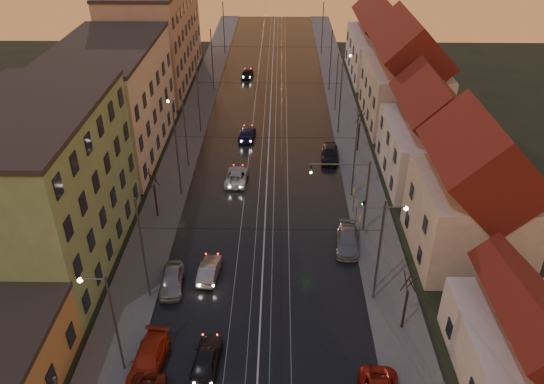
{
  "coord_description": "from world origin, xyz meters",
  "views": [
    {
      "loc": [
        1.31,
        -21.57,
        28.27
      ],
      "look_at": [
        0.66,
        19.35,
        3.27
      ],
      "focal_mm": 35.0,
      "sensor_mm": 36.0,
      "label": 1
    }
  ],
  "objects_px": {
    "driving_car_0": "(206,358)",
    "driving_car_4": "(247,73)",
    "street_lamp_0": "(108,316)",
    "street_lamp_3": "(339,77)",
    "traffic_light_mast": "(356,188)",
    "driving_car_3": "(247,133)",
    "parked_left_2": "(149,359)",
    "street_lamp_1": "(384,240)",
    "driving_car_2": "(237,176)",
    "parked_right_2": "(330,153)",
    "parked_right_1": "(348,240)",
    "street_lamp_2": "(182,126)",
    "parked_left_3": "(172,280)",
    "driving_car_1": "(209,270)"
  },
  "relations": [
    {
      "from": "street_lamp_1",
      "to": "parked_right_1",
      "type": "distance_m",
      "value": 7.22
    },
    {
      "from": "street_lamp_3",
      "to": "driving_car_2",
      "type": "bearing_deg",
      "value": -122.64
    },
    {
      "from": "street_lamp_3",
      "to": "driving_car_3",
      "type": "relative_size",
      "value": 1.76
    },
    {
      "from": "driving_car_3",
      "to": "driving_car_4",
      "type": "relative_size",
      "value": 1.13
    },
    {
      "from": "driving_car_0",
      "to": "driving_car_4",
      "type": "bearing_deg",
      "value": -84.75
    },
    {
      "from": "driving_car_0",
      "to": "driving_car_4",
      "type": "xyz_separation_m",
      "value": [
        -0.53,
        57.31,
        -0.02
      ]
    },
    {
      "from": "street_lamp_2",
      "to": "driving_car_2",
      "type": "distance_m",
      "value": 7.94
    },
    {
      "from": "driving_car_4",
      "to": "parked_right_1",
      "type": "bearing_deg",
      "value": 109.39
    },
    {
      "from": "driving_car_2",
      "to": "parked_left_2",
      "type": "xyz_separation_m",
      "value": [
        -4.02,
        -24.51,
        0.04
      ]
    },
    {
      "from": "traffic_light_mast",
      "to": "parked_right_2",
      "type": "distance_m",
      "value": 14.44
    },
    {
      "from": "street_lamp_1",
      "to": "driving_car_2",
      "type": "height_order",
      "value": "street_lamp_1"
    },
    {
      "from": "street_lamp_3",
      "to": "driving_car_0",
      "type": "height_order",
      "value": "street_lamp_3"
    },
    {
      "from": "street_lamp_2",
      "to": "street_lamp_0",
      "type": "bearing_deg",
      "value": -90.0
    },
    {
      "from": "driving_car_4",
      "to": "parked_left_3",
      "type": "xyz_separation_m",
      "value": [
        -3.14,
        -49.61,
        0.03
      ]
    },
    {
      "from": "driving_car_3",
      "to": "parked_left_3",
      "type": "xyz_separation_m",
      "value": [
        -4.38,
        -27.17,
        0.06
      ]
    },
    {
      "from": "driving_car_2",
      "to": "parked_right_1",
      "type": "bearing_deg",
      "value": 135.86
    },
    {
      "from": "traffic_light_mast",
      "to": "driving_car_3",
      "type": "xyz_separation_m",
      "value": [
        -10.68,
        19.31,
        -3.94
      ]
    },
    {
      "from": "street_lamp_1",
      "to": "traffic_light_mast",
      "type": "bearing_deg",
      "value": 97.91
    },
    {
      "from": "street_lamp_2",
      "to": "traffic_light_mast",
      "type": "relative_size",
      "value": 1.11
    },
    {
      "from": "parked_left_3",
      "to": "driving_car_0",
      "type": "bearing_deg",
      "value": -68.47
    },
    {
      "from": "street_lamp_3",
      "to": "traffic_light_mast",
      "type": "distance_m",
      "value": 28.03
    },
    {
      "from": "street_lamp_0",
      "to": "driving_car_0",
      "type": "xyz_separation_m",
      "value": [
        5.7,
        0.44,
        -4.18
      ]
    },
    {
      "from": "street_lamp_0",
      "to": "street_lamp_3",
      "type": "bearing_deg",
      "value": 67.52
    },
    {
      "from": "street_lamp_1",
      "to": "street_lamp_0",
      "type": "bearing_deg",
      "value": -156.28
    },
    {
      "from": "driving_car_4",
      "to": "parked_left_2",
      "type": "height_order",
      "value": "parked_left_2"
    },
    {
      "from": "driving_car_2",
      "to": "street_lamp_1",
      "type": "bearing_deg",
      "value": 128.97
    },
    {
      "from": "street_lamp_2",
      "to": "street_lamp_3",
      "type": "xyz_separation_m",
      "value": [
        18.21,
        16.0,
        0.0
      ]
    },
    {
      "from": "street_lamp_3",
      "to": "driving_car_2",
      "type": "height_order",
      "value": "street_lamp_3"
    },
    {
      "from": "traffic_light_mast",
      "to": "parked_right_2",
      "type": "bearing_deg",
      "value": 94.13
    },
    {
      "from": "driving_car_1",
      "to": "parked_left_2",
      "type": "bearing_deg",
      "value": 77.55
    },
    {
      "from": "street_lamp_0",
      "to": "parked_left_3",
      "type": "height_order",
      "value": "street_lamp_0"
    },
    {
      "from": "street_lamp_0",
      "to": "street_lamp_1",
      "type": "height_order",
      "value": "same"
    },
    {
      "from": "street_lamp_1",
      "to": "traffic_light_mast",
      "type": "relative_size",
      "value": 1.11
    },
    {
      "from": "street_lamp_1",
      "to": "parked_left_3",
      "type": "bearing_deg",
      "value": 179.5
    },
    {
      "from": "parked_right_2",
      "to": "parked_left_3",
      "type": "bearing_deg",
      "value": -118.68
    },
    {
      "from": "driving_car_4",
      "to": "parked_right_1",
      "type": "height_order",
      "value": "same"
    },
    {
      "from": "traffic_light_mast",
      "to": "driving_car_4",
      "type": "xyz_separation_m",
      "value": [
        -11.92,
        41.75,
        -3.91
      ]
    },
    {
      "from": "driving_car_4",
      "to": "parked_right_2",
      "type": "bearing_deg",
      "value": 116.52
    },
    {
      "from": "driving_car_2",
      "to": "parked_left_3",
      "type": "distance_m",
      "value": 17.11
    },
    {
      "from": "driving_car_0",
      "to": "parked_left_2",
      "type": "xyz_separation_m",
      "value": [
        -3.81,
        -0.14,
        -0.01
      ]
    },
    {
      "from": "driving_car_2",
      "to": "parked_right_2",
      "type": "relative_size",
      "value": 1.01
    },
    {
      "from": "street_lamp_1",
      "to": "driving_car_0",
      "type": "distance_m",
      "value": 15.2
    },
    {
      "from": "traffic_light_mast",
      "to": "driving_car_4",
      "type": "relative_size",
      "value": 1.78
    },
    {
      "from": "driving_car_3",
      "to": "traffic_light_mast",
      "type": "bearing_deg",
      "value": 122.33
    },
    {
      "from": "traffic_light_mast",
      "to": "driving_car_0",
      "type": "distance_m",
      "value": 19.67
    },
    {
      "from": "street_lamp_0",
      "to": "driving_car_4",
      "type": "relative_size",
      "value": 1.98
    },
    {
      "from": "street_lamp_3",
      "to": "driving_car_3",
      "type": "xyz_separation_m",
      "value": [
        -11.8,
        -8.69,
        -4.22
      ]
    },
    {
      "from": "street_lamp_0",
      "to": "traffic_light_mast",
      "type": "xyz_separation_m",
      "value": [
        17.1,
        16.0,
        -0.29
      ]
    },
    {
      "from": "street_lamp_1",
      "to": "driving_car_2",
      "type": "relative_size",
      "value": 1.71
    },
    {
      "from": "street_lamp_2",
      "to": "parked_right_2",
      "type": "height_order",
      "value": "street_lamp_2"
    }
  ]
}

